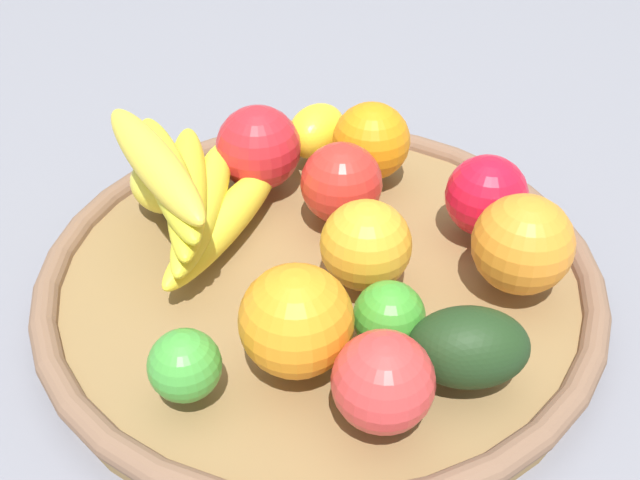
{
  "coord_description": "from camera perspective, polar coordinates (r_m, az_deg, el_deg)",
  "views": [
    {
      "loc": [
        0.35,
        -0.3,
        0.42
      ],
      "look_at": [
        0.0,
        0.0,
        0.06
      ],
      "focal_mm": 41.56,
      "sensor_mm": 36.0,
      "label": 1
    }
  ],
  "objects": [
    {
      "name": "apple_2",
      "position": [
        0.68,
        -4.76,
        7.08
      ],
      "size": [
        0.1,
        0.1,
        0.08
      ],
      "primitive_type": "sphere",
      "rotation": [
        0.0,
        0.0,
        2.8
      ],
      "color": "red",
      "rests_on": "basket"
    },
    {
      "name": "lime_1",
      "position": [
        0.5,
        -10.37,
        -9.48
      ],
      "size": [
        0.07,
        0.07,
        0.05
      ],
      "primitive_type": "sphere",
      "rotation": [
        0.0,
        0.0,
        0.82
      ],
      "color": "green",
      "rests_on": "basket"
    },
    {
      "name": "basket",
      "position": [
        0.62,
        0.0,
        -2.71
      ],
      "size": [
        0.46,
        0.46,
        0.04
      ],
      "color": "olive",
      "rests_on": "ground_plane"
    },
    {
      "name": "lime_0",
      "position": [
        0.52,
        5.33,
        -5.89
      ],
      "size": [
        0.06,
        0.06,
        0.05
      ],
      "primitive_type": "sphere",
      "rotation": [
        0.0,
        0.0,
        0.27
      ],
      "color": "green",
      "rests_on": "basket"
    },
    {
      "name": "apple_1",
      "position": [
        0.63,
        1.66,
        4.4
      ],
      "size": [
        0.1,
        0.1,
        0.07
      ],
      "primitive_type": "sphere",
      "rotation": [
        0.0,
        0.0,
        3.87
      ],
      "color": "red",
      "rests_on": "basket"
    },
    {
      "name": "ground_plane",
      "position": [
        0.63,
        0.0,
        -3.96
      ],
      "size": [
        2.4,
        2.4,
        0.0
      ],
      "primitive_type": "plane",
      "color": "slate",
      "rests_on": "ground"
    },
    {
      "name": "avocado",
      "position": [
        0.51,
        11.36,
        -8.09
      ],
      "size": [
        0.1,
        0.1,
        0.06
      ],
      "primitive_type": "ellipsoid",
      "rotation": [
        0.0,
        0.0,
        4.01
      ],
      "color": "#1C3417",
      "rests_on": "basket"
    },
    {
      "name": "orange_2",
      "position": [
        0.5,
        -1.84,
        -6.24
      ],
      "size": [
        0.09,
        0.09,
        0.08
      ],
      "primitive_type": "sphere",
      "rotation": [
        0.0,
        0.0,
        1.42
      ],
      "color": "orange",
      "rests_on": "basket"
    },
    {
      "name": "banana_bunch",
      "position": [
        0.62,
        -10.11,
        3.8
      ],
      "size": [
        0.19,
        0.18,
        0.09
      ],
      "color": "yellow",
      "rests_on": "basket"
    },
    {
      "name": "orange_1",
      "position": [
        0.57,
        3.55,
        -0.39
      ],
      "size": [
        0.09,
        0.09,
        0.07
      ],
      "primitive_type": "sphere",
      "rotation": [
        0.0,
        0.0,
        1.33
      ],
      "color": "gold",
      "rests_on": "basket"
    },
    {
      "name": "apple_3",
      "position": [
        0.64,
        12.69,
        3.34
      ],
      "size": [
        0.09,
        0.09,
        0.07
      ],
      "primitive_type": "sphere",
      "rotation": [
        0.0,
        0.0,
        3.58
      ],
      "color": "red",
      "rests_on": "basket"
    },
    {
      "name": "apple_0",
      "position": [
        0.47,
        4.88,
        -10.82
      ],
      "size": [
        0.09,
        0.09,
        0.07
      ],
      "primitive_type": "sphere",
      "rotation": [
        0.0,
        0.0,
        1.02
      ],
      "color": "red",
      "rests_on": "basket"
    },
    {
      "name": "lemon_1",
      "position": [
        0.67,
        -12.25,
        4.08
      ],
      "size": [
        0.06,
        0.05,
        0.05
      ],
      "primitive_type": "ellipsoid",
      "rotation": [
        0.0,
        0.0,
        3.2
      ],
      "color": "yellow",
      "rests_on": "basket"
    },
    {
      "name": "lemon_0",
      "position": [
        0.73,
        -0.26,
        8.39
      ],
      "size": [
        0.07,
        0.08,
        0.05
      ],
      "primitive_type": "ellipsoid",
      "rotation": [
        0.0,
        0.0,
        5.01
      ],
      "color": "yellow",
      "rests_on": "basket"
    },
    {
      "name": "orange_0",
      "position": [
        0.69,
        3.97,
        7.6
      ],
      "size": [
        0.09,
        0.09,
        0.07
      ],
      "primitive_type": "sphere",
      "rotation": [
        0.0,
        0.0,
        0.24
      ],
      "color": "orange",
      "rests_on": "basket"
    },
    {
      "name": "orange_3",
      "position": [
        0.58,
        15.33,
        -0.32
      ],
      "size": [
        0.1,
        0.1,
        0.08
      ],
      "primitive_type": "sphere",
      "rotation": [
        0.0,
        0.0,
        1.87
      ],
      "color": "orange",
      "rests_on": "basket"
    }
  ]
}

